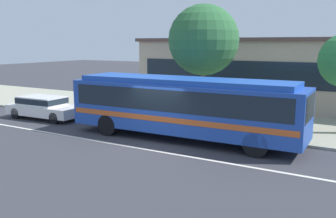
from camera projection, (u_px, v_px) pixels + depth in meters
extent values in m
plane|color=#35363D|center=(155.00, 145.00, 16.08)|extent=(120.00, 120.00, 0.00)
cube|color=#9E9D89|center=(217.00, 117.00, 21.87)|extent=(60.00, 8.00, 0.12)
cube|color=silver|center=(145.00, 149.00, 15.40)|extent=(56.00, 0.16, 0.01)
cube|color=#2147A8|center=(183.00, 107.00, 16.77)|extent=(10.87, 2.77, 2.14)
cube|color=#204DAF|center=(184.00, 81.00, 16.56)|extent=(10.00, 2.45, 0.24)
cube|color=#19232D|center=(183.00, 98.00, 16.70)|extent=(10.23, 2.78, 0.94)
cube|color=#C35725|center=(183.00, 115.00, 16.84)|extent=(10.66, 2.79, 0.24)
cube|color=#19232D|center=(309.00, 107.00, 14.15)|extent=(0.17, 2.20, 1.03)
cylinder|color=black|center=(270.00, 133.00, 16.16)|extent=(1.01, 0.30, 1.00)
cylinder|color=black|center=(256.00, 145.00, 14.24)|extent=(1.01, 0.30, 1.00)
cylinder|color=black|center=(134.00, 117.00, 19.55)|extent=(1.01, 0.30, 1.00)
cylinder|color=black|center=(108.00, 125.00, 17.64)|extent=(1.01, 0.30, 1.00)
cube|color=silver|center=(45.00, 110.00, 21.53)|extent=(4.64, 2.06, 0.55)
cube|color=white|center=(42.00, 101.00, 21.55)|extent=(2.62, 1.74, 0.50)
cube|color=#19232D|center=(42.00, 100.00, 21.54)|extent=(2.67, 1.76, 0.32)
cylinder|color=black|center=(75.00, 113.00, 21.59)|extent=(0.65, 0.25, 0.64)
cylinder|color=black|center=(55.00, 118.00, 20.17)|extent=(0.65, 0.25, 0.64)
cylinder|color=black|center=(37.00, 109.00, 22.96)|extent=(0.65, 0.25, 0.64)
cylinder|color=black|center=(16.00, 113.00, 21.55)|extent=(0.65, 0.25, 0.64)
cylinder|color=#263E44|center=(241.00, 125.00, 17.42)|extent=(0.14, 0.14, 0.81)
cylinder|color=#263E44|center=(243.00, 125.00, 17.49)|extent=(0.14, 0.14, 0.81)
cylinder|color=gold|center=(243.00, 111.00, 17.33)|extent=(0.48, 0.48, 0.61)
sphere|color=tan|center=(243.00, 102.00, 17.26)|extent=(0.23, 0.23, 0.23)
cylinder|color=#35283D|center=(252.00, 126.00, 17.35)|extent=(0.14, 0.14, 0.81)
cylinder|color=#35283D|center=(252.00, 125.00, 17.50)|extent=(0.14, 0.14, 0.81)
cylinder|color=#3064B6|center=(253.00, 110.00, 17.30)|extent=(0.43, 0.43, 0.64)
sphere|color=#D4B37E|center=(253.00, 101.00, 17.22)|extent=(0.23, 0.23, 0.23)
cylinder|color=#312635|center=(173.00, 115.00, 19.90)|extent=(0.14, 0.14, 0.81)
cylinder|color=#312635|center=(172.00, 116.00, 19.75)|extent=(0.14, 0.14, 0.81)
cylinder|color=#505359|center=(172.00, 102.00, 19.70)|extent=(0.39, 0.39, 0.64)
sphere|color=tan|center=(172.00, 94.00, 19.62)|extent=(0.21, 0.21, 0.21)
cylinder|color=brown|center=(203.00, 93.00, 20.35)|extent=(0.25, 0.25, 3.06)
sphere|color=#2D6537|center=(204.00, 40.00, 19.85)|extent=(3.80, 3.80, 3.80)
cube|color=tan|center=(274.00, 74.00, 25.86)|extent=(17.98, 6.97, 4.45)
cube|color=#19232D|center=(259.00, 74.00, 22.84)|extent=(16.55, 0.04, 1.60)
cube|color=brown|center=(276.00, 40.00, 25.45)|extent=(18.38, 7.37, 0.24)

